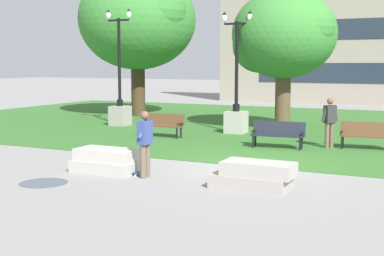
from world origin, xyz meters
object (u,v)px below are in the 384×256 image
(concrete_block_center, at_px, (106,161))
(park_bench_near_right, at_px, (278,133))
(park_bench_near_left, at_px, (367,134))
(lamp_post_left, at_px, (236,109))
(person_bystander_near_lawn, at_px, (330,120))
(skateboard, at_px, (128,172))
(lamp_post_right, at_px, (120,102))
(person_skateboarder, at_px, (145,140))
(park_bench_far_right, at_px, (163,124))
(concrete_block_left, at_px, (254,176))

(concrete_block_center, relative_size, park_bench_near_right, 0.98)
(park_bench_near_left, xyz_separation_m, lamp_post_left, (-5.49, 1.97, 0.49))
(person_bystander_near_lawn, bearing_deg, skateboard, -119.38)
(park_bench_near_right, relative_size, person_bystander_near_lawn, 1.08)
(skateboard, relative_size, lamp_post_right, 0.19)
(lamp_post_left, distance_m, person_bystander_near_lawn, 4.84)
(concrete_block_center, distance_m, park_bench_near_right, 6.59)
(concrete_block_center, bearing_deg, lamp_post_left, 88.28)
(concrete_block_center, height_order, skateboard, concrete_block_center)
(skateboard, bearing_deg, person_bystander_near_lawn, 60.62)
(person_skateboarder, relative_size, lamp_post_left, 0.34)
(park_bench_near_right, bearing_deg, concrete_block_center, -116.85)
(park_bench_far_right, bearing_deg, park_bench_near_right, -8.63)
(concrete_block_left, relative_size, lamp_post_right, 0.36)
(park_bench_near_left, bearing_deg, park_bench_near_right, -158.73)
(skateboard, xyz_separation_m, park_bench_near_right, (2.23, 5.97, 0.45))
(park_bench_near_left, bearing_deg, concrete_block_center, -129.60)
(skateboard, relative_size, park_bench_near_left, 0.56)
(park_bench_near_left, distance_m, lamp_post_left, 5.85)
(skateboard, xyz_separation_m, lamp_post_left, (-0.47, 9.02, 0.94))
(park_bench_near_left, height_order, lamp_post_right, lamp_post_right)
(park_bench_far_right, bearing_deg, person_bystander_near_lawn, 0.33)
(skateboard, distance_m, lamp_post_right, 11.23)
(lamp_post_right, xyz_separation_m, lamp_post_left, (5.84, -0.21, -0.06))
(park_bench_near_left, bearing_deg, person_skateboarder, -122.42)
(skateboard, height_order, park_bench_near_right, park_bench_near_right)
(concrete_block_center, bearing_deg, lamp_post_right, 121.39)
(concrete_block_left, bearing_deg, concrete_block_center, 179.04)
(park_bench_near_left, height_order, park_bench_far_right, same)
(skateboard, bearing_deg, park_bench_far_right, 111.75)
(person_bystander_near_lawn, bearing_deg, concrete_block_center, -124.32)
(park_bench_far_right, bearing_deg, skateboard, -68.25)
(person_skateboarder, height_order, lamp_post_right, lamp_post_right)
(skateboard, distance_m, park_bench_far_right, 7.25)
(lamp_post_right, bearing_deg, park_bench_far_right, -34.63)
(person_skateboarder, distance_m, park_bench_near_left, 8.38)
(person_skateboarder, bearing_deg, park_bench_near_left, 57.58)
(concrete_block_left, xyz_separation_m, skateboard, (-3.44, -0.03, -0.22))
(park_bench_far_right, xyz_separation_m, lamp_post_right, (-3.63, 2.51, 0.55))
(park_bench_near_right, height_order, park_bench_far_right, same)
(person_skateboarder, relative_size, park_bench_far_right, 0.94)
(park_bench_near_right, bearing_deg, lamp_post_left, 131.60)
(park_bench_near_left, bearing_deg, skateboard, -125.40)
(person_skateboarder, xyz_separation_m, lamp_post_right, (-6.84, 9.24, 0.12))
(park_bench_far_right, bearing_deg, person_skateboarder, -64.51)
(park_bench_near_right, xyz_separation_m, lamp_post_right, (-8.55, 3.25, 0.55))
(person_skateboarder, distance_m, park_bench_near_right, 6.24)
(person_skateboarder, distance_m, person_bystander_near_lawn, 7.52)
(park_bench_near_left, bearing_deg, lamp_post_left, 160.30)
(concrete_block_center, height_order, park_bench_near_right, park_bench_near_right)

